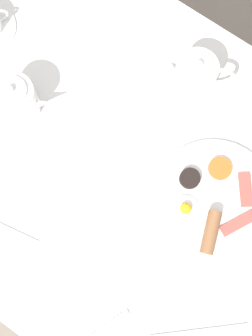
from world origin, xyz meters
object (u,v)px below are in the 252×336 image
(breakfast_plate, at_px, (213,202))
(fork_spare, at_px, (2,227))
(fork_by_plate, at_px, (99,333))
(teapot_far, at_px, (196,75))
(teapot_near, at_px, (15,99))
(knife_by_plate, at_px, (199,332))

(breakfast_plate, bearing_deg, fork_spare, 131.84)
(fork_by_plate, relative_size, fork_spare, 0.84)
(fork_spare, bearing_deg, teapot_far, -16.86)
(teapot_near, distance_m, fork_spare, 0.31)
(knife_by_plate, bearing_deg, breakfast_plate, 26.76)
(teapot_far, distance_m, knife_by_plate, 0.60)
(teapot_near, bearing_deg, breakfast_plate, -16.12)
(teapot_far, bearing_deg, fork_by_plate, 70.71)
(knife_by_plate, height_order, fork_spare, same)
(teapot_near, xyz_separation_m, fork_by_plate, (-0.32, -0.47, -0.05))
(breakfast_plate, bearing_deg, teapot_near, 97.82)
(teapot_near, height_order, knife_by_plate, teapot_near)
(breakfast_plate, xyz_separation_m, fork_spare, (-0.33, 0.37, -0.01))
(teapot_near, distance_m, knife_by_plate, 0.69)
(knife_by_plate, relative_size, fork_spare, 0.95)
(teapot_far, bearing_deg, breakfast_plate, 99.03)
(fork_by_plate, bearing_deg, breakfast_plate, -7.19)
(fork_by_plate, height_order, fork_spare, same)
(teapot_far, distance_m, fork_by_plate, 0.64)
(teapot_near, bearing_deg, fork_spare, -84.24)
(breakfast_plate, bearing_deg, knife_by_plate, -153.24)
(breakfast_plate, xyz_separation_m, fork_by_plate, (-0.40, 0.05, -0.01))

